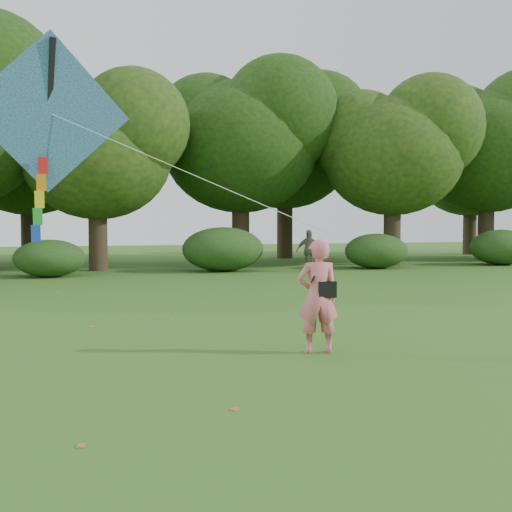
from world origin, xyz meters
name	(u,v)px	position (x,y,z in m)	size (l,w,h in m)	color
ground	(343,366)	(0.00, 0.00, 0.00)	(100.00, 100.00, 0.00)	#265114
man_kite_flyer	(318,296)	(0.03, 0.97, 0.90)	(0.66, 0.43, 1.81)	#E56B79
bystander_right	(309,251)	(6.36, 16.57, 0.88)	(1.04, 0.43, 1.77)	#69645D
crossbody_bag	(325,289)	(0.14, 0.94, 1.02)	(0.43, 0.20, 0.71)	black
flying_kite	(49,116)	(-3.97, 2.01, 3.69)	(5.47, 1.45, 3.17)	#2871AF
tree_line	(170,150)	(1.67, 22.88, 5.60)	(54.70, 15.30, 9.48)	#3A2D1E
shrub_band	(135,253)	(-0.72, 17.60, 0.86)	(39.15, 3.22, 1.88)	#264919
fallen_leaves	(115,317)	(-2.66, 5.79, 0.01)	(6.58, 13.90, 0.01)	#915F27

